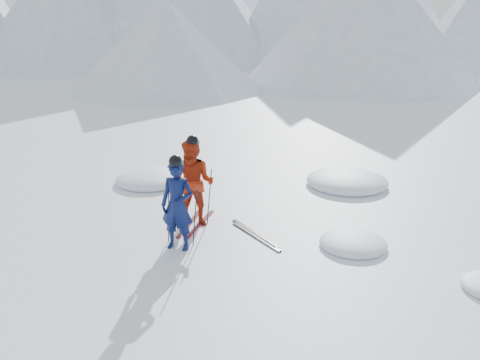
% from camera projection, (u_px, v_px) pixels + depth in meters
% --- Properties ---
extents(ground, '(160.00, 160.00, 0.00)m').
position_uv_depth(ground, '(305.00, 249.00, 10.17)').
color(ground, white).
rests_on(ground, ground).
extents(skier_blue, '(0.71, 0.51, 1.83)m').
position_uv_depth(skier_blue, '(177.00, 205.00, 9.95)').
color(skier_blue, '#0B1545').
rests_on(skier_blue, ground).
extents(skier_red, '(1.04, 0.87, 1.94)m').
position_uv_depth(skier_red, '(194.00, 183.00, 11.10)').
color(skier_red, '#AD280D').
rests_on(skier_red, ground).
extents(pole_blue_left, '(0.12, 0.09, 1.22)m').
position_uv_depth(pole_blue_left, '(169.00, 215.00, 10.29)').
color(pole_blue_left, black).
rests_on(pole_blue_left, ground).
extents(pole_blue_right, '(0.12, 0.07, 1.22)m').
position_uv_depth(pole_blue_right, '(195.00, 217.00, 10.17)').
color(pole_blue_right, black).
rests_on(pole_blue_right, ground).
extents(pole_red_left, '(0.13, 0.10, 1.29)m').
position_uv_depth(pole_red_left, '(188.00, 192.00, 11.53)').
color(pole_red_left, black).
rests_on(pole_red_left, ground).
extents(pole_red_right, '(0.13, 0.09, 1.29)m').
position_uv_depth(pole_red_right, '(209.00, 197.00, 11.21)').
color(pole_red_right, black).
rests_on(pole_red_right, ground).
extents(ski_worn_left, '(0.41, 1.69, 0.03)m').
position_uv_depth(ski_worn_left, '(190.00, 223.00, 11.44)').
color(ski_worn_left, black).
rests_on(ski_worn_left, ground).
extents(ski_worn_right, '(0.30, 1.70, 0.03)m').
position_uv_depth(ski_worn_right, '(200.00, 224.00, 11.35)').
color(ski_worn_right, black).
rests_on(ski_worn_right, ground).
extents(ski_loose_a, '(1.43, 1.07, 0.03)m').
position_uv_depth(ski_loose_a, '(254.00, 233.00, 10.89)').
color(ski_loose_a, black).
rests_on(ski_loose_a, ground).
extents(ski_loose_b, '(1.46, 1.02, 0.03)m').
position_uv_depth(ski_loose_b, '(256.00, 237.00, 10.72)').
color(ski_loose_b, black).
rests_on(ski_loose_b, ground).
extents(snow_lumps, '(10.13, 6.28, 0.49)m').
position_uv_depth(snow_lumps, '(284.00, 193.00, 13.37)').
color(snow_lumps, white).
rests_on(snow_lumps, ground).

